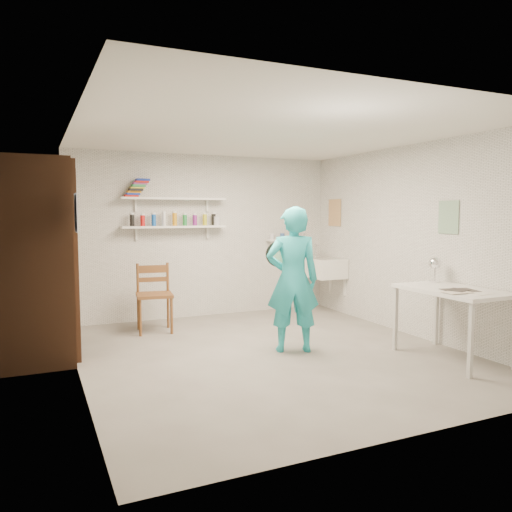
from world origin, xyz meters
name	(u,v)px	position (x,y,z in m)	size (l,w,h in m)	color
floor	(271,354)	(0.00, 0.00, -0.01)	(4.00, 4.50, 0.02)	slate
ceiling	(271,132)	(0.00, 0.00, 2.41)	(4.00, 4.50, 0.02)	silver
wall_back	(205,236)	(0.00, 2.26, 1.20)	(4.00, 0.02, 2.40)	silver
wall_front	(418,265)	(0.00, -2.26, 1.20)	(4.00, 0.02, 2.40)	silver
wall_left	(75,251)	(-2.01, 0.00, 1.20)	(0.02, 4.50, 2.40)	silver
wall_right	(415,241)	(2.01, 0.00, 1.20)	(0.02, 4.50, 2.40)	silver
doorway_recess	(70,262)	(-1.99, 1.05, 1.00)	(0.02, 0.90, 2.00)	black
door_lintel	(69,167)	(-1.97, 1.05, 2.05)	(0.06, 1.05, 0.10)	brown
door_jamb_near	(75,267)	(-1.97, 0.55, 1.00)	(0.06, 0.10, 2.00)	brown
door_jamb_far	(69,258)	(-1.97, 1.55, 1.00)	(0.06, 0.10, 2.00)	brown
shelf_lower	(174,227)	(-0.50, 2.13, 1.35)	(1.50, 0.22, 0.03)	white
shelf_upper	(174,199)	(-0.50, 2.13, 1.75)	(1.50, 0.22, 0.03)	white
ledge_shelf	(288,240)	(1.35, 2.17, 1.12)	(0.70, 0.14, 0.03)	white
poster_left	(76,213)	(-1.99, 0.05, 1.55)	(0.01, 0.28, 0.36)	#334C7F
poster_right_a	(335,213)	(1.99, 1.80, 1.55)	(0.01, 0.34, 0.42)	#995933
poster_right_b	(448,217)	(1.99, -0.55, 1.50)	(0.01, 0.30, 0.38)	#3F724C
belfast_sink	(324,268)	(1.75, 1.70, 0.70)	(0.48, 0.60, 0.30)	white
man	(293,280)	(0.26, -0.01, 0.81)	(0.59, 0.39, 1.62)	#26B9C2
wall_clock	(278,254)	(0.19, 0.20, 1.08)	(0.29, 0.29, 0.04)	beige
wooden_chair	(154,295)	(-0.94, 1.52, 0.48)	(0.45, 0.43, 0.97)	brown
work_table	(452,324)	(1.64, -0.99, 0.38)	(0.68, 1.14, 0.76)	silver
desk_lamp	(435,263)	(1.83, -0.53, 0.98)	(0.14, 0.14, 0.14)	silver
spray_cans	(174,220)	(-0.50, 2.13, 1.45)	(1.31, 0.06, 0.17)	black
book_stack	(137,188)	(-1.02, 2.13, 1.89)	(0.34, 0.14, 0.25)	red
ledge_pots	(288,236)	(1.35, 2.17, 1.18)	(0.48, 0.07, 0.09)	silver
papers	(453,288)	(1.64, -0.99, 0.77)	(0.30, 0.22, 0.02)	silver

